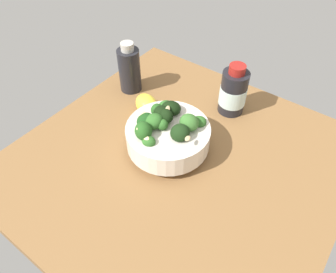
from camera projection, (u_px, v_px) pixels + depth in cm
name	position (u px, v px, depth cm)	size (l,w,h in cm)	color
ground_plane	(179.00, 163.00, 71.76)	(67.19, 67.19, 3.56)	brown
bowl_of_broccoli	(167.00, 133.00, 69.13)	(18.23, 18.23, 10.87)	silver
lemon_wedge	(147.00, 105.00, 79.69)	(7.41, 5.06, 4.61)	yellow
bottle_tall	(129.00, 69.00, 83.61)	(5.74, 5.74, 13.80)	black
bottle_short	(233.00, 92.00, 77.79)	(6.60, 6.60, 13.22)	black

